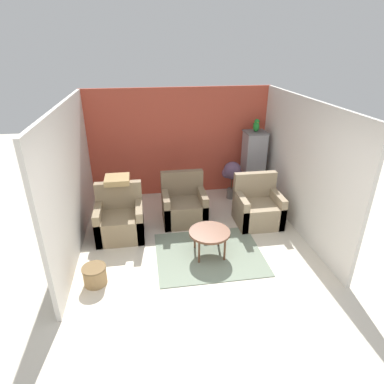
# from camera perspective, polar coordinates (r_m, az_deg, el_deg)

# --- Properties ---
(ground_plane) EXTENTS (20.00, 20.00, 0.00)m
(ground_plane) POSITION_cam_1_polar(r_m,az_deg,el_deg) (4.65, 3.73, -19.23)
(ground_plane) COLOR beige
(ground_plane) RESTS_ON ground
(wall_back_accent) EXTENTS (4.08, 0.06, 2.40)m
(wall_back_accent) POSITION_cam_1_polar(r_m,az_deg,el_deg) (7.28, -2.31, 8.76)
(wall_back_accent) COLOR #C64C38
(wall_back_accent) RESTS_ON ground_plane
(wall_left) EXTENTS (0.06, 3.68, 2.40)m
(wall_left) POSITION_cam_1_polar(r_m,az_deg,el_deg) (5.60, -20.75, 1.99)
(wall_left) COLOR silver
(wall_left) RESTS_ON ground_plane
(wall_right) EXTENTS (0.06, 3.68, 2.40)m
(wall_right) POSITION_cam_1_polar(r_m,az_deg,el_deg) (6.15, 18.88, 4.27)
(wall_right) COLOR silver
(wall_right) RESTS_ON ground_plane
(area_rug) EXTENTS (1.76, 1.46, 0.01)m
(area_rug) POSITION_cam_1_polar(r_m,az_deg,el_deg) (5.52, 3.05, -10.88)
(area_rug) COLOR gray
(area_rug) RESTS_ON ground_plane
(coffee_table) EXTENTS (0.68, 0.68, 0.45)m
(coffee_table) POSITION_cam_1_polar(r_m,az_deg,el_deg) (5.30, 3.14, -7.39)
(coffee_table) COLOR brown
(coffee_table) RESTS_ON ground_plane
(armchair_left) EXTENTS (0.84, 0.74, 0.96)m
(armchair_left) POSITION_cam_1_polar(r_m,az_deg,el_deg) (5.98, -12.66, -4.97)
(armchair_left) COLOR #8E7A5B
(armchair_left) RESTS_ON ground_plane
(armchair_right) EXTENTS (0.84, 0.74, 0.96)m
(armchair_right) POSITION_cam_1_polar(r_m,az_deg,el_deg) (6.38, 11.57, -2.86)
(armchair_right) COLOR #9E896B
(armchair_right) RESTS_ON ground_plane
(armchair_middle) EXTENTS (0.84, 0.74, 0.96)m
(armchair_middle) POSITION_cam_1_polar(r_m,az_deg,el_deg) (6.33, -1.44, -2.55)
(armchair_middle) COLOR #7A664C
(armchair_middle) RESTS_ON ground_plane
(birdcage) EXTENTS (0.47, 0.47, 1.50)m
(birdcage) POSITION_cam_1_polar(r_m,az_deg,el_deg) (7.39, 10.79, 4.86)
(birdcage) COLOR slate
(birdcage) RESTS_ON ground_plane
(parrot) EXTENTS (0.13, 0.24, 0.28)m
(parrot) POSITION_cam_1_polar(r_m,az_deg,el_deg) (7.14, 11.35, 11.49)
(parrot) COLOR #1E842D
(parrot) RESTS_ON birdcage
(potted_plant) EXTENTS (0.43, 0.39, 0.87)m
(potted_plant) POSITION_cam_1_polar(r_m,az_deg,el_deg) (7.19, 7.13, 3.30)
(potted_plant) COLOR #66605B
(potted_plant) RESTS_ON ground_plane
(wicker_basket) EXTENTS (0.35, 0.35, 0.29)m
(wicker_basket) POSITION_cam_1_polar(r_m,az_deg,el_deg) (5.05, -16.90, -13.88)
(wicker_basket) COLOR #A37F51
(wicker_basket) RESTS_ON ground_plane
(throw_pillow) EXTENTS (0.43, 0.43, 0.10)m
(throw_pillow) POSITION_cam_1_polar(r_m,az_deg,el_deg) (5.91, -13.17, 2.16)
(throw_pillow) COLOR tan
(throw_pillow) RESTS_ON armchair_left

